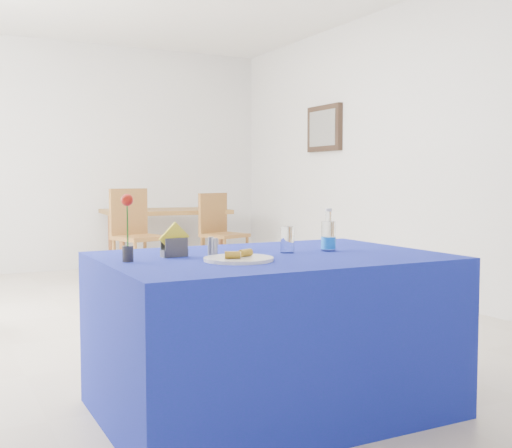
# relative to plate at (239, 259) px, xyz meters

# --- Properties ---
(floor) EXTENTS (7.00, 7.00, 0.00)m
(floor) POSITION_rel_plate_xyz_m (0.35, 2.02, -0.77)
(floor) COLOR beige
(floor) RESTS_ON ground
(room_shell) EXTENTS (7.00, 7.00, 7.00)m
(room_shell) POSITION_rel_plate_xyz_m (0.35, 2.02, 0.98)
(room_shell) COLOR silver
(room_shell) RESTS_ON ground
(picture_frame) EXTENTS (0.06, 0.64, 0.52)m
(picture_frame) POSITION_rel_plate_xyz_m (2.82, 3.62, 0.93)
(picture_frame) COLOR black
(picture_frame) RESTS_ON room_shell
(picture_art) EXTENTS (0.02, 0.52, 0.40)m
(picture_art) POSITION_rel_plate_xyz_m (2.79, 3.62, 0.93)
(picture_art) COLOR #998C66
(picture_art) RESTS_ON room_shell
(plate) EXTENTS (0.31, 0.31, 0.01)m
(plate) POSITION_rel_plate_xyz_m (0.00, 0.00, 0.00)
(plate) COLOR white
(plate) RESTS_ON blue_table
(drinking_glass) EXTENTS (0.07, 0.07, 0.13)m
(drinking_glass) POSITION_rel_plate_xyz_m (0.35, 0.17, 0.06)
(drinking_glass) COLOR white
(drinking_glass) RESTS_ON blue_table
(salt_shaker) EXTENTS (0.03, 0.03, 0.08)m
(salt_shaker) POSITION_rel_plate_xyz_m (-0.03, 0.21, 0.04)
(salt_shaker) COLOR gray
(salt_shaker) RESTS_ON blue_table
(pepper_shaker) EXTENTS (0.03, 0.03, 0.08)m
(pepper_shaker) POSITION_rel_plate_xyz_m (-0.02, 0.27, 0.04)
(pepper_shaker) COLOR slate
(pepper_shaker) RESTS_ON blue_table
(blue_table) EXTENTS (1.60, 1.10, 0.76)m
(blue_table) POSITION_rel_plate_xyz_m (0.24, 0.13, -0.39)
(blue_table) COLOR navy
(blue_table) RESTS_ON floor
(water_bottle) EXTENTS (0.07, 0.07, 0.21)m
(water_bottle) POSITION_rel_plate_xyz_m (0.58, 0.15, 0.06)
(water_bottle) COLOR silver
(water_bottle) RESTS_ON blue_table
(napkin_holder) EXTENTS (0.15, 0.07, 0.16)m
(napkin_holder) POSITION_rel_plate_xyz_m (-0.21, 0.27, 0.04)
(napkin_holder) COLOR #38383D
(napkin_holder) RESTS_ON blue_table
(rose_vase) EXTENTS (0.05, 0.05, 0.30)m
(rose_vase) POSITION_rel_plate_xyz_m (-0.45, 0.19, 0.14)
(rose_vase) COLOR #232328
(rose_vase) RESTS_ON blue_table
(oak_table) EXTENTS (1.51, 1.03, 0.76)m
(oak_table) POSITION_rel_plate_xyz_m (1.36, 4.91, -0.09)
(oak_table) COLOR #97642C
(oak_table) RESTS_ON floor
(chair_bg_left) EXTENTS (0.57, 0.57, 1.02)m
(chair_bg_left) POSITION_rel_plate_xyz_m (0.73, 4.07, -0.18)
(chair_bg_left) COLOR #96612B
(chair_bg_left) RESTS_ON floor
(chair_bg_right) EXTENTS (0.55, 0.55, 0.96)m
(chair_bg_right) POSITION_rel_plate_xyz_m (1.79, 4.26, -0.21)
(chair_bg_right) COLOR #96612B
(chair_bg_right) RESTS_ON floor
(banana_pieces) EXTENTS (0.16, 0.11, 0.03)m
(banana_pieces) POSITION_rel_plate_xyz_m (-0.00, -0.01, 0.02)
(banana_pieces) COLOR gold
(banana_pieces) RESTS_ON plate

